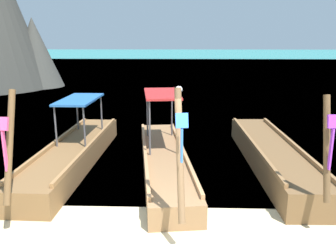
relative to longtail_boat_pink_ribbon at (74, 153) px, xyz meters
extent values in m
plane|color=teal|center=(2.70, 57.46, -0.35)|extent=(120.00, 120.00, 0.00)
cube|color=brown|center=(0.00, 0.00, -0.06)|extent=(1.32, 6.45, 0.59)
cube|color=#996C3F|center=(-0.53, 0.02, 0.28)|extent=(0.24, 5.91, 0.10)
cube|color=#996C3F|center=(0.53, -0.01, 0.28)|extent=(0.24, 5.91, 0.10)
cylinder|color=brown|center=(-0.09, -3.38, 1.23)|extent=(0.14, 0.76, 2.04)
cube|color=#F24C8C|center=(-0.09, -3.53, 1.70)|extent=(0.20, 0.14, 0.25)
cube|color=#F24C8C|center=(-0.09, -3.55, 1.21)|extent=(0.03, 0.08, 0.74)
cylinder|color=#4C4C51|center=(-0.41, -0.15, 0.80)|extent=(0.05, 0.05, 1.13)
cylinder|color=#4C4C51|center=(0.40, -0.17, 0.80)|extent=(0.05, 0.05, 1.13)
cylinder|color=#4C4C51|center=(-0.35, 1.78, 0.80)|extent=(0.05, 0.05, 1.13)
cylinder|color=#4C4C51|center=(0.45, 1.76, 0.80)|extent=(0.05, 0.05, 1.13)
cube|color=#235BA3|center=(0.02, 0.80, 1.40)|extent=(1.03, 2.15, 0.06)
cube|color=olive|center=(2.59, -0.35, -0.10)|extent=(1.88, 6.45, 0.50)
cube|color=#AF7F52|center=(2.08, -0.41, 0.20)|extent=(0.80, 5.82, 0.10)
cube|color=#AF7F52|center=(3.10, -0.28, 0.20)|extent=(0.80, 5.82, 0.10)
cylinder|color=brown|center=(3.01, -3.72, 1.23)|extent=(0.22, 0.85, 2.21)
cube|color=blue|center=(3.03, -3.93, 1.87)|extent=(0.21, 0.16, 0.25)
cube|color=blue|center=(3.04, -3.95, 1.47)|extent=(0.04, 0.08, 0.57)
cylinder|color=#4C4C51|center=(2.22, -0.55, 0.88)|extent=(0.06, 0.06, 1.46)
cylinder|color=#4C4C51|center=(3.00, -0.46, 0.88)|extent=(0.06, 0.06, 1.46)
cylinder|color=#4C4C51|center=(1.99, 1.34, 0.88)|extent=(0.06, 0.06, 1.46)
cylinder|color=#4C4C51|center=(2.76, 1.44, 0.88)|extent=(0.06, 0.06, 1.46)
cube|color=#AD2323|center=(2.49, 0.44, 1.64)|extent=(1.19, 2.21, 0.06)
cube|color=brown|center=(5.58, 0.02, -0.03)|extent=(1.29, 6.42, 0.64)
cube|color=brown|center=(5.04, 0.01, 0.34)|extent=(0.20, 5.89, 0.10)
cube|color=brown|center=(6.12, 0.03, 0.34)|extent=(0.20, 5.89, 0.10)
cylinder|color=brown|center=(5.65, -3.27, 1.23)|extent=(0.13, 0.60, 1.91)
cube|color=purple|center=(5.65, -3.41, 1.76)|extent=(0.20, 0.12, 0.25)
cube|color=purple|center=(5.65, -3.43, 1.26)|extent=(0.03, 0.08, 0.75)
cone|color=#3D3D38|center=(-7.80, 16.78, 2.18)|extent=(4.02, 4.02, 5.06)
sphere|color=white|center=(2.95, 13.55, -0.10)|extent=(0.50, 0.50, 0.50)
camera|label=1|loc=(2.99, -9.35, 3.13)|focal=37.36mm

